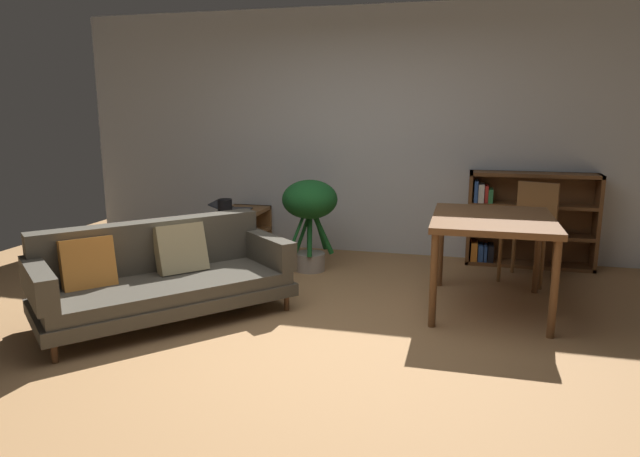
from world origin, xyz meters
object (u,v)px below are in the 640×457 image
desk_speaker (225,209)px  dining_chair_near (532,225)px  media_console (233,236)px  dining_table (493,226)px  fabric_couch (160,274)px  potted_floor_plant (310,208)px  bookshelf (522,220)px  open_laptop (233,209)px

desk_speaker → dining_chair_near: bearing=6.5°
media_console → dining_chair_near: 3.07m
dining_table → fabric_couch: bearing=-161.6°
desk_speaker → fabric_couch: bearing=-86.6°
potted_floor_plant → bookshelf: bearing=20.6°
fabric_couch → media_console: size_ratio=1.65×
media_console → dining_chair_near: size_ratio=1.29×
open_laptop → dining_table: 2.94m
dining_table → dining_chair_near: size_ratio=1.25×
potted_floor_plant → dining_table: size_ratio=0.80×
dining_table → bookshelf: bearing=76.2°
media_console → potted_floor_plant: 1.04m
open_laptop → potted_floor_plant: bearing=-21.3°
open_laptop → desk_speaker: 0.50m
dining_chair_near → bookshelf: 0.54m
fabric_couch → desk_speaker: fabric_couch is taller
fabric_couch → dining_table: bearing=18.4°
media_console → potted_floor_plant: bearing=-14.2°
dining_table → dining_chair_near: dining_chair_near is taller
open_laptop → dining_chair_near: (3.12, -0.14, -0.00)m
potted_floor_plant → dining_table: (1.72, -0.71, 0.05)m
potted_floor_plant → open_laptop: bearing=158.7°
bookshelf → desk_speaker: bearing=-163.5°
desk_speaker → bookshelf: bookshelf is taller
desk_speaker → potted_floor_plant: (0.88, 0.09, 0.03)m
media_console → potted_floor_plant: (0.94, -0.24, 0.39)m
media_console → potted_floor_plant: size_ratio=1.29×
dining_chair_near → dining_table: bearing=-112.8°
bookshelf → dining_table: bearing=-103.8°
media_console → open_laptop: open_laptop is taller
potted_floor_plant → bookshelf: size_ratio=0.72×
dining_table → potted_floor_plant: bearing=157.4°
fabric_couch → media_console: 1.79m
dining_chair_near → open_laptop: bearing=177.4°
media_console → desk_speaker: bearing=-79.6°
media_console → desk_speaker: 0.49m
fabric_couch → dining_chair_near: bearing=31.7°
dining_table → media_console: bearing=160.3°
fabric_couch → bookshelf: bearing=39.0°
media_console → bookshelf: 3.08m
open_laptop → dining_table: (2.72, -1.10, 0.16)m
open_laptop → bookshelf: bookshelf is taller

